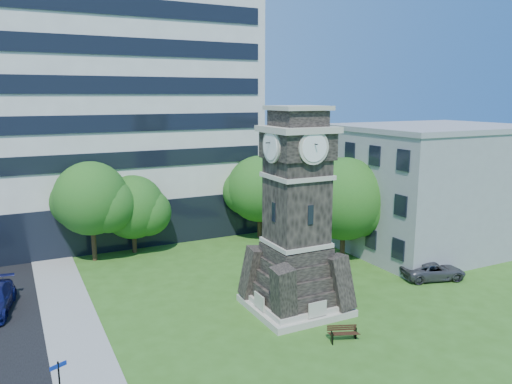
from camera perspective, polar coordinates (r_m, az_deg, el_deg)
ground at (r=28.49m, az=1.25°, el=-15.69°), size 160.00×160.00×0.00m
sidewalk at (r=30.41m, az=-20.14°, el=-14.54°), size 3.00×70.00×0.06m
clock_tower at (r=29.65m, az=4.62°, el=-3.73°), size 5.40×5.40×12.22m
office_tall at (r=49.15m, az=-16.73°, el=12.18°), size 26.20×15.11×28.60m
office_low at (r=44.78m, az=19.40°, el=0.59°), size 15.20×12.20×10.40m
car_east_lot at (r=37.84m, az=19.60°, el=-8.45°), size 4.87×3.24×1.24m
park_bench at (r=27.85m, az=9.94°, el=-15.52°), size 1.60×0.43×0.82m
tree_nw at (r=40.56m, az=-18.20°, el=-0.96°), size 6.29×5.72×7.86m
tree_nc at (r=41.94m, az=-13.80°, el=-1.88°), size 5.73×5.21×6.46m
tree_ne at (r=44.96m, az=0.52°, el=0.15°), size 6.58×5.98×7.53m
tree_east at (r=39.85m, az=10.12°, el=-1.03°), size 7.19×6.54×8.09m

